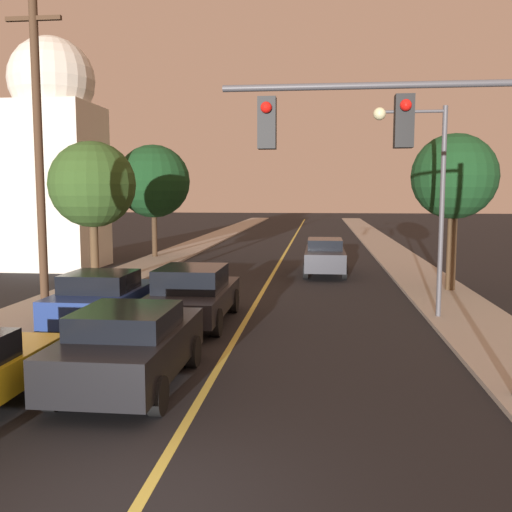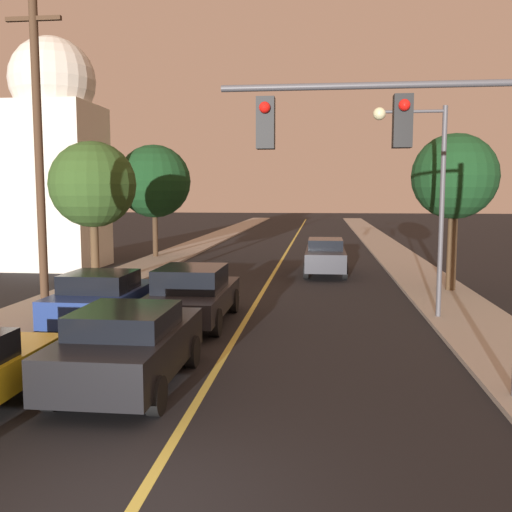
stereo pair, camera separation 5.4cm
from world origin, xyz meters
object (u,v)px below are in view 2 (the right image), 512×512
object	(u,v)px
tree_left_far	(154,182)
tree_right_near	(455,177)
car_outer_lane_second	(102,299)
domed_building_left	(55,152)
car_far_oncoming	(325,256)
traffic_signal_mast	(420,163)
car_near_lane_front	(128,345)
utility_pole_left	(39,155)
car_near_lane_second	(192,294)
tree_left_near	(93,185)
streetlamp_right	(423,179)

from	to	relation	value
tree_left_far	tree_right_near	distance (m)	17.08
car_outer_lane_second	domed_building_left	world-z (taller)	domed_building_left
car_outer_lane_second	car_far_oncoming	size ratio (longest dim) A/B	0.80
tree_right_near	domed_building_left	size ratio (longest dim) A/B	0.52
car_far_oncoming	domed_building_left	size ratio (longest dim) A/B	0.44
traffic_signal_mast	domed_building_left	size ratio (longest dim) A/B	0.51
car_near_lane_front	tree_left_far	size ratio (longest dim) A/B	0.69
domed_building_left	traffic_signal_mast	bearing A→B (deg)	-48.66
car_near_lane_front	utility_pole_left	size ratio (longest dim) A/B	0.48
car_near_lane_second	tree_right_near	distance (m)	10.82
car_outer_lane_second	tree_right_near	distance (m)	13.15
domed_building_left	car_near_lane_front	bearing A→B (deg)	-60.70
car_near_lane_front	tree_left_near	size ratio (longest dim) A/B	0.78
tree_left_near	tree_right_near	size ratio (longest dim) A/B	0.97
streetlamp_right	tree_left_near	xyz separation A→B (m)	(-11.56, 4.24, -0.09)
tree_left_near	domed_building_left	xyz separation A→B (m)	(-4.20, 5.70, 1.69)
traffic_signal_mast	utility_pole_left	xyz separation A→B (m)	(-9.64, 5.32, 0.56)
car_outer_lane_second	streetlamp_right	distance (m)	9.60
tree_right_near	tree_left_far	bearing A→B (deg)	145.59
car_near_lane_second	tree_left_near	xyz separation A→B (m)	(-5.09, 5.42, 3.16)
car_near_lane_front	car_outer_lane_second	size ratio (longest dim) A/B	1.10
streetlamp_right	domed_building_left	bearing A→B (deg)	147.76
car_near_lane_front	traffic_signal_mast	xyz separation A→B (m)	(5.29, -0.02, 3.39)
traffic_signal_mast	streetlamp_right	bearing A→B (deg)	79.79
car_near_lane_second	tree_left_near	size ratio (longest dim) A/B	0.88
tree_left_far	domed_building_left	distance (m)	5.86
car_far_oncoming	traffic_signal_mast	xyz separation A→B (m)	(1.48, -15.72, 3.36)
utility_pole_left	streetlamp_right	bearing A→B (deg)	6.82
car_far_oncoming	tree_right_near	distance (m)	7.20
car_near_lane_front	tree_left_near	bearing A→B (deg)	115.13
tree_left_near	tree_right_near	world-z (taller)	tree_right_near
car_far_oncoming	streetlamp_right	bearing A→B (deg)	106.36
streetlamp_right	car_near_lane_front	bearing A→B (deg)	-134.46
tree_left_near	tree_right_near	distance (m)	13.49
tree_left_near	tree_left_far	size ratio (longest dim) A/B	0.89
tree_left_far	streetlamp_right	bearing A→B (deg)	-49.74
tree_left_far	tree_left_near	bearing A→B (deg)	-86.56
utility_pole_left	domed_building_left	size ratio (longest dim) A/B	0.81
tree_left_far	car_near_lane_second	bearing A→B (deg)	-69.89
traffic_signal_mast	domed_building_left	bearing A→B (deg)	131.34
tree_right_near	car_near_lane_second	bearing A→B (deg)	-144.89
utility_pole_left	tree_left_near	xyz separation A→B (m)	(-0.73, 5.54, -0.76)
utility_pole_left	tree_right_near	size ratio (longest dim) A/B	1.56
car_near_lane_front	streetlamp_right	xyz separation A→B (m)	(6.48, 6.60, 3.27)
car_near_lane_front	traffic_signal_mast	size ratio (longest dim) A/B	0.76
car_outer_lane_second	tree_left_far	world-z (taller)	tree_left_far
traffic_signal_mast	car_outer_lane_second	bearing A→B (deg)	149.26
car_outer_lane_second	car_near_lane_second	bearing A→B (deg)	22.06
car_near_lane_second	domed_building_left	xyz separation A→B (m)	(-9.28, 11.12, 4.85)
car_near_lane_front	domed_building_left	size ratio (longest dim) A/B	0.39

